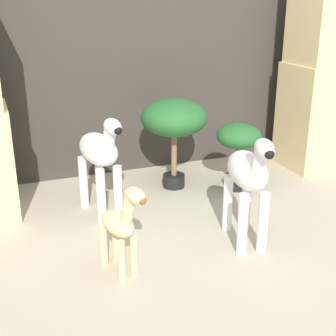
# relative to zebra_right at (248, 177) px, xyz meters

# --- Properties ---
(ground_plane) EXTENTS (14.00, 14.00, 0.00)m
(ground_plane) POSITION_rel_zebra_right_xyz_m (-0.12, -0.18, -0.40)
(ground_plane) COLOR #B2A88E
(wall_back) EXTENTS (6.40, 0.08, 2.20)m
(wall_back) POSITION_rel_zebra_right_xyz_m (-0.12, 1.41, 0.70)
(wall_back) COLOR #38332D
(wall_back) RESTS_ON ground_plane
(rock_pillar_right) EXTENTS (0.60, 0.46, 1.50)m
(rock_pillar_right) POSITION_rel_zebra_right_xyz_m (1.24, 0.94, 0.33)
(rock_pillar_right) COLOR #DBC184
(rock_pillar_right) RESTS_ON ground_plane
(zebra_right) EXTENTS (0.27, 0.52, 0.68)m
(zebra_right) POSITION_rel_zebra_right_xyz_m (0.00, 0.00, 0.00)
(zebra_right) COLOR white
(zebra_right) RESTS_ON ground_plane
(zebra_left) EXTENTS (0.27, 0.52, 0.68)m
(zebra_left) POSITION_rel_zebra_right_xyz_m (-0.67, 0.66, 0.00)
(zebra_left) COLOR white
(zebra_left) RESTS_ON ground_plane
(giraffe_figurine) EXTENTS (0.19, 0.37, 0.52)m
(giraffe_figurine) POSITION_rel_zebra_right_xyz_m (-0.74, -0.05, -0.12)
(giraffe_figurine) COLOR beige
(giraffe_figurine) RESTS_ON ground_plane
(potted_palm_front) EXTENTS (0.32, 0.32, 0.49)m
(potted_palm_front) POSITION_rel_zebra_right_xyz_m (0.34, 0.71, -0.04)
(potted_palm_front) COLOR black
(potted_palm_front) RESTS_ON ground_plane
(potted_palm_back) EXTENTS (0.47, 0.47, 0.66)m
(potted_palm_back) POSITION_rel_zebra_right_xyz_m (-0.07, 0.91, 0.10)
(potted_palm_back) COLOR black
(potted_palm_back) RESTS_ON ground_plane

